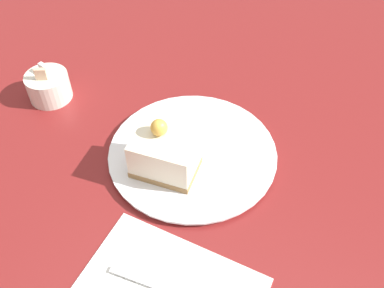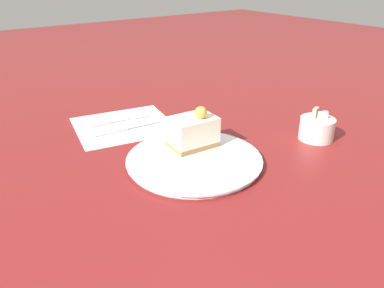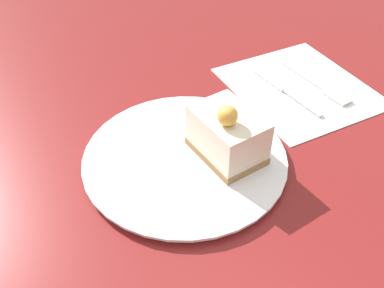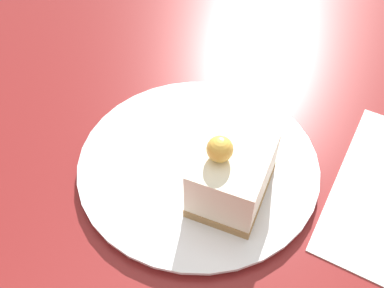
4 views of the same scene
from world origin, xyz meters
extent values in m
plane|color=maroon|center=(0.00, 0.00, 0.00)|extent=(4.00, 4.00, 0.00)
cylinder|color=white|center=(0.00, 0.01, 0.01)|extent=(0.26, 0.26, 0.01)
cylinder|color=white|center=(0.00, 0.01, 0.01)|extent=(0.27, 0.27, 0.00)
cube|color=#9E7547|center=(-0.05, 0.04, 0.02)|extent=(0.08, 0.10, 0.01)
cube|color=#EFE5C6|center=(-0.05, 0.04, 0.05)|extent=(0.07, 0.10, 0.05)
sphere|color=#EFB747|center=(-0.03, 0.05, 0.09)|extent=(0.03, 0.03, 0.03)
cube|color=silver|center=(-0.22, 0.02, 0.01)|extent=(0.02, 0.08, 0.00)
cylinder|color=silver|center=(0.07, 0.30, 0.02)|extent=(0.08, 0.08, 0.05)
cube|color=#D8B28C|center=(0.06, 0.30, 0.06)|extent=(0.01, 0.02, 0.02)
cube|color=white|center=(0.08, 0.30, 0.06)|extent=(0.02, 0.02, 0.02)
camera|label=1|loc=(-0.44, -0.11, 0.53)|focal=40.00mm
camera|label=2|loc=(0.53, -0.38, 0.36)|focal=35.00mm
camera|label=3|loc=(0.24, 0.34, 0.40)|focal=40.00mm
camera|label=4|loc=(-0.09, 0.30, 0.38)|focal=40.00mm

